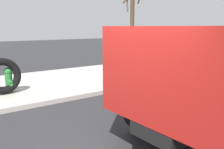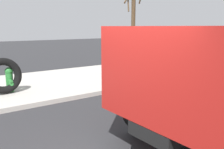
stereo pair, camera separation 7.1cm
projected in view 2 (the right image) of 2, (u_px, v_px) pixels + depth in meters
name	position (u px, v px, depth m)	size (l,w,h in m)	color
sidewalk_curb	(20.00, 87.00, 9.30)	(36.00, 5.00, 0.15)	#BCB7AD
fire_hydrant	(9.00, 79.00, 8.29)	(0.27, 0.62, 0.87)	#2D8438
loose_tire	(3.00, 76.00, 8.03)	(1.21, 1.21, 0.25)	black
bare_tree	(133.00, 19.00, 12.09)	(1.17, 1.17, 5.13)	#4C3823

